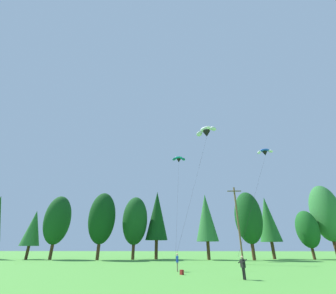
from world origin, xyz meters
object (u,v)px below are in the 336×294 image
(parafoil_kite_high_teal, at_px, (179,159))
(backpack, at_px, (182,272))
(utility_pole, at_px, (238,221))
(parafoil_kite_mid_blue_white, at_px, (265,152))
(parafoil_kite_far_white, at_px, (206,132))
(kite_flyer_mid, at_px, (243,265))
(kite_flyer_near, at_px, (177,261))

(parafoil_kite_high_teal, height_order, backpack, parafoil_kite_high_teal)
(parafoil_kite_high_teal, bearing_deg, utility_pole, -50.20)
(parafoil_kite_mid_blue_white, distance_m, parafoil_kite_far_white, 12.49)
(kite_flyer_mid, bearing_deg, parafoil_kite_far_white, 89.24)
(kite_flyer_mid, xyz_separation_m, parafoil_kite_mid_blue_white, (11.56, 17.95, 17.37))
(kite_flyer_mid, height_order, backpack, kite_flyer_mid)
(kite_flyer_mid, bearing_deg, parafoil_kite_high_teal, 99.49)
(utility_pole, xyz_separation_m, kite_flyer_mid, (-4.30, -15.52, -4.83))
(parafoil_kite_high_teal, relative_size, backpack, 51.75)
(utility_pole, distance_m, parafoil_kite_mid_blue_white, 14.69)
(utility_pole, distance_m, backpack, 16.36)
(parafoil_kite_mid_blue_white, height_order, backpack, parafoil_kite_mid_blue_white)
(parafoil_kite_far_white, bearing_deg, backpack, -116.54)
(parafoil_kite_mid_blue_white, relative_size, parafoil_kite_far_white, 0.94)
(utility_pole, bearing_deg, kite_flyer_mid, -105.49)
(kite_flyer_mid, distance_m, parafoil_kite_mid_blue_white, 27.52)
(parafoil_kite_high_teal, xyz_separation_m, backpack, (-0.50, -22.71, -19.94))
(kite_flyer_near, bearing_deg, utility_pole, 45.85)
(parafoil_kite_far_white, xyz_separation_m, backpack, (-5.00, -10.02, -20.07))
(backpack, bearing_deg, utility_pole, -76.19)
(parafoil_kite_high_teal, bearing_deg, parafoil_kite_far_white, -70.49)
(kite_flyer_near, xyz_separation_m, parafoil_kite_high_teal, (0.88, 20.13, 19.15))
(backpack, bearing_deg, parafoil_kite_high_teal, -41.01)
(kite_flyer_near, distance_m, backpack, 2.72)
(parafoil_kite_mid_blue_white, bearing_deg, backpack, -137.93)
(utility_pole, xyz_separation_m, parafoil_kite_far_white, (-4.12, -2.34, 14.45))
(parafoil_kite_high_teal, height_order, parafoil_kite_far_white, parafoil_kite_far_white)
(parafoil_kite_high_teal, height_order, parafoil_kite_mid_blue_white, parafoil_kite_high_teal)
(parafoil_kite_high_teal, relative_size, parafoil_kite_mid_blue_white, 1.10)
(parafoil_kite_far_white, bearing_deg, utility_pole, 29.60)
(utility_pole, xyz_separation_m, parafoil_kite_high_teal, (-8.62, 10.35, 14.31))
(kite_flyer_mid, height_order, parafoil_kite_mid_blue_white, parafoil_kite_mid_blue_white)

